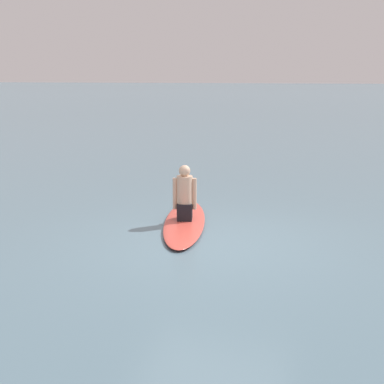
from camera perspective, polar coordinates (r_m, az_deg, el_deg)
The scene contains 3 objects.
ground_plane at distance 8.62m, azimuth 2.12°, elevation -5.50°, with size 400.00×400.00×0.00m, color slate.
surfboard at distance 9.73m, azimuth -0.77°, elevation -3.16°, with size 3.28×0.72×0.09m, color #D84C3F.
person_paddler at distance 9.61m, azimuth -0.78°, elevation -0.33°, with size 0.44×0.39×0.99m.
Camera 1 is at (-2.24, 7.90, 2.62)m, focal length 50.35 mm.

